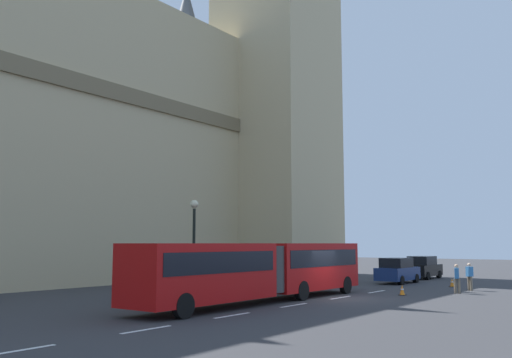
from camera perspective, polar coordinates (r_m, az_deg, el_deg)
ground_plane at (r=30.37m, az=8.29°, el=-12.04°), size 160.00×160.00×0.00m
lane_centre_marking at (r=24.89m, az=0.97°, el=-13.31°), size 25.20×0.16×0.01m
articulated_bus at (r=27.87m, az=0.52°, el=-9.00°), size 16.37×2.54×2.90m
sedan_lead at (r=42.34m, az=14.34°, el=-9.11°), size 4.40×1.86×1.85m
sedan_trailing at (r=48.37m, az=16.80°, el=-8.70°), size 4.40×1.86×1.85m
traffic_cone_west at (r=32.82m, az=14.79°, el=-10.99°), size 0.36×0.36×0.58m
traffic_cone_middle at (r=40.03m, az=19.50°, el=-10.00°), size 0.36×0.36×0.58m
street_lamp at (r=30.67m, az=-6.40°, el=-6.30°), size 0.44×0.44×5.27m
pedestrian_near_cones at (r=34.85m, az=19.94°, el=-9.50°), size 0.45×0.35×1.69m
pedestrian_by_kerb at (r=37.31m, az=21.10°, el=-9.24°), size 0.47×0.41×1.69m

